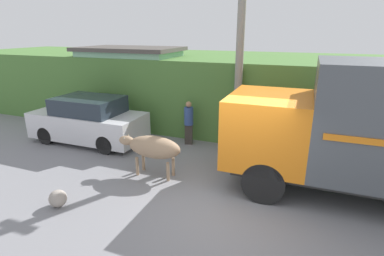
% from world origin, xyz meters
% --- Properties ---
extents(ground_plane, '(60.00, 60.00, 0.00)m').
position_xyz_m(ground_plane, '(0.00, 0.00, 0.00)').
color(ground_plane, gray).
extents(hillside_embankment, '(32.00, 6.38, 2.99)m').
position_xyz_m(hillside_embankment, '(0.00, 7.21, 1.50)').
color(hillside_embankment, '#4C7A38').
rests_on(hillside_embankment, ground_plane).
extents(building_backdrop, '(4.38, 2.70, 3.39)m').
position_xyz_m(building_backdrop, '(-5.94, 5.27, 1.71)').
color(building_backdrop, '#8CC69E').
rests_on(building_backdrop, ground_plane).
extents(brown_cow, '(1.97, 0.65, 1.21)m').
position_xyz_m(brown_cow, '(-2.52, 0.81, 0.88)').
color(brown_cow, '#9E7F60').
rests_on(brown_cow, ground_plane).
extents(parked_suv, '(4.31, 1.84, 1.74)m').
position_xyz_m(parked_suv, '(-6.13, 2.43, 0.83)').
color(parked_suv, silver).
rests_on(parked_suv, ground_plane).
extents(pedestrian_on_hill, '(0.42, 0.42, 1.63)m').
position_xyz_m(pedestrian_on_hill, '(-2.50, 3.55, 0.90)').
color(pedestrian_on_hill, '#38332D').
rests_on(pedestrian_on_hill, ground_plane).
extents(utility_pole, '(0.90, 0.26, 6.45)m').
position_xyz_m(utility_pole, '(-0.77, 3.80, 3.33)').
color(utility_pole, gray).
rests_on(utility_pole, ground_plane).
extents(roadside_rock, '(0.42, 0.42, 0.42)m').
position_xyz_m(roadside_rock, '(-3.89, -1.50, 0.21)').
color(roadside_rock, gray).
rests_on(roadside_rock, ground_plane).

